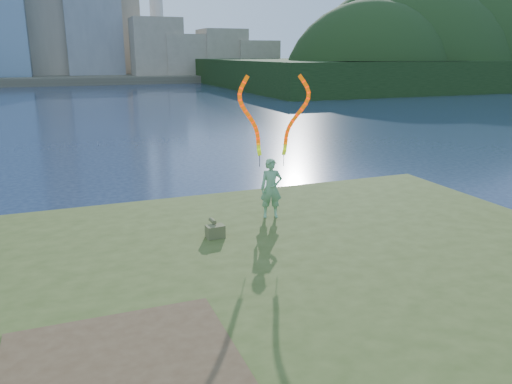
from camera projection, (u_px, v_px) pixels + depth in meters
name	position (u px, v px, depth m)	size (l,w,h in m)	color
ground	(213.00, 293.00, 10.64)	(320.00, 320.00, 0.00)	#18243D
grassy_knoll	(250.00, 333.00, 8.49)	(20.00, 18.00, 0.80)	#384719
dirt_patch	(122.00, 367.00, 6.79)	(3.20, 3.00, 0.02)	#47331E
far_shore	(73.00, 77.00, 95.82)	(320.00, 40.00, 1.20)	#4B4637
wooded_hill	(449.00, 82.00, 85.18)	(78.00, 50.00, 63.00)	black
woman_with_ribbons	(271.00, 163.00, 12.72)	(1.96, 0.62, 3.94)	#1E802B
canvas_bag	(215.00, 231.00, 11.57)	(0.43, 0.49, 0.39)	#4E4F2B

